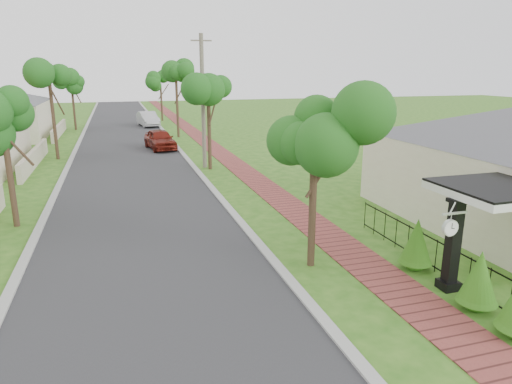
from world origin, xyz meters
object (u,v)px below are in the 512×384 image
parked_car_white (148,119)px  station_clock (450,227)px  parked_car_red (160,139)px  porch_post (452,250)px  near_tree (315,142)px  utility_pole (203,102)px

parked_car_white → station_clock: station_clock is taller
parked_car_red → porch_post: bearing=-86.9°
porch_post → parked_car_white: bearing=97.2°
parked_car_white → near_tree: 37.52m
near_tree → utility_pole: 15.08m
porch_post → near_tree: 4.63m
parked_car_red → parked_car_white: bearing=80.7°
utility_pole → porch_post: bearing=-79.5°
utility_pole → station_clock: (2.77, -17.97, -1.96)m
porch_post → parked_car_red: 25.51m
parked_car_white → utility_pole: bearing=-93.8°
near_tree → station_clock: (2.40, -2.90, -1.77)m
parked_car_white → station_clock: (4.52, -40.24, 1.20)m
near_tree → station_clock: near_tree is taller
porch_post → near_tree: size_ratio=0.54×
parked_car_white → station_clock: size_ratio=6.42×
utility_pole → station_clock: size_ratio=10.79×
near_tree → station_clock: size_ratio=6.58×
near_tree → parked_car_red: bearing=95.8°
station_clock → utility_pole: bearing=98.8°
porch_post → utility_pole: bearing=100.5°
parked_car_red → parked_car_white: 14.87m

